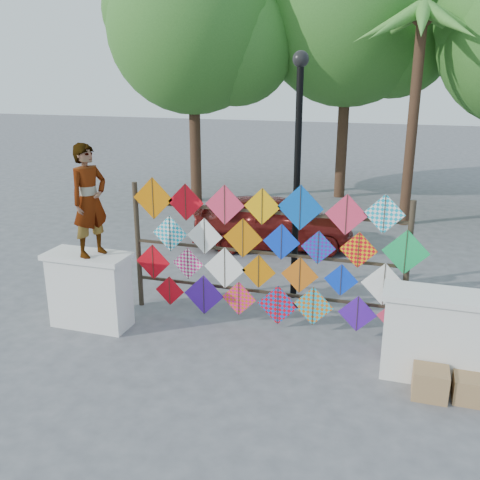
# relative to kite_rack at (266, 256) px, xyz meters

# --- Properties ---
(ground) EXTENTS (80.00, 80.00, 0.00)m
(ground) POSITION_rel_kite_rack_xyz_m (-0.09, -0.73, -1.23)
(ground) COLOR gray
(ground) RESTS_ON ground
(parapet_left) EXTENTS (1.40, 0.65, 1.28)m
(parapet_left) POSITION_rel_kite_rack_xyz_m (-2.79, -0.93, -0.58)
(parapet_left) COLOR white
(parapet_left) RESTS_ON ground
(parapet_right) EXTENTS (1.40, 0.65, 1.28)m
(parapet_right) POSITION_rel_kite_rack_xyz_m (2.61, -0.93, -0.58)
(parapet_right) COLOR white
(parapet_right) RESTS_ON ground
(kite_rack) EXTENTS (4.96, 0.24, 2.45)m
(kite_rack) POSITION_rel_kite_rack_xyz_m (0.00, 0.00, 0.00)
(kite_rack) COLOR #32281B
(kite_rack) RESTS_ON ground
(tree_west) EXTENTS (5.85, 5.20, 8.01)m
(tree_west) POSITION_rel_kite_rack_xyz_m (-4.49, 8.30, 4.15)
(tree_west) COLOR #49311F
(tree_west) RESTS_ON ground
(tree_mid) EXTENTS (6.30, 5.60, 8.61)m
(tree_mid) POSITION_rel_kite_rack_xyz_m (0.02, 10.30, 4.55)
(tree_mid) COLOR #49311F
(tree_mid) RESTS_ON ground
(palm_tree) EXTENTS (3.62, 3.62, 5.83)m
(palm_tree) POSITION_rel_kite_rack_xyz_m (2.11, 7.27, 3.73)
(palm_tree) COLOR #49311F
(palm_tree) RESTS_ON ground
(vendor_woman) EXTENTS (0.62, 0.76, 1.80)m
(vendor_woman) POSITION_rel_kite_rack_xyz_m (-2.65, -0.93, 0.95)
(vendor_woman) COLOR #99999E
(vendor_woman) RESTS_ON parapet_left
(sedan) EXTENTS (4.09, 2.34, 1.31)m
(sedan) POSITION_rel_kite_rack_xyz_m (-0.91, 4.12, -0.57)
(sedan) COLOR maroon
(sedan) RESTS_ON ground
(lamppost) EXTENTS (0.28, 0.28, 4.46)m
(lamppost) POSITION_rel_kite_rack_xyz_m (0.21, 1.27, 1.47)
(lamppost) COLOR black
(lamppost) RESTS_ON ground
(cardboard_box_near) EXTENTS (0.45, 0.40, 0.40)m
(cardboard_box_near) POSITION_rel_kite_rack_xyz_m (2.62, -1.43, -1.03)
(cardboard_box_near) COLOR #A06E4D
(cardboard_box_near) RESTS_ON ground
(cardboard_box_far) EXTENTS (0.41, 0.37, 0.34)m
(cardboard_box_far) POSITION_rel_kite_rack_xyz_m (3.11, -1.38, -1.05)
(cardboard_box_far) COLOR #A06E4D
(cardboard_box_far) RESTS_ON ground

